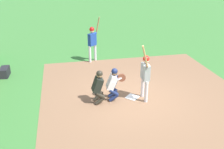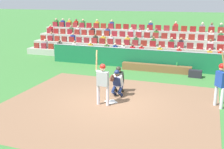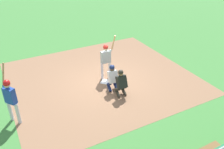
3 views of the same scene
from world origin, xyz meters
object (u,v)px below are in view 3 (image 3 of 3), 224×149
catcher_crouching (113,76)px  home_plate_marker (106,82)px  batter_at_plate (106,58)px  on_deck_batter (10,96)px  home_plate_umpire (121,82)px

catcher_crouching → home_plate_marker: bearing=88.5°
home_plate_marker → batter_at_plate: batter_at_plate is taller
home_plate_marker → on_deck_batter: size_ratio=0.19×
catcher_crouching → batter_at_plate: bearing=77.6°
on_deck_batter → home_plate_marker: bearing=12.0°
home_plate_marker → catcher_crouching: 1.03m
home_plate_marker → batter_at_plate: size_ratio=0.19×
home_plate_marker → home_plate_umpire: (0.09, -1.34, 0.69)m
catcher_crouching → home_plate_umpire: home_plate_umpire is taller
catcher_crouching → on_deck_batter: bearing=-177.8°
home_plate_marker → batter_at_plate: 1.19m
home_plate_umpire → on_deck_batter: 4.49m
catcher_crouching → home_plate_umpire: 0.60m
batter_at_plate → on_deck_batter: 4.78m
batter_at_plate → catcher_crouching: 1.24m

